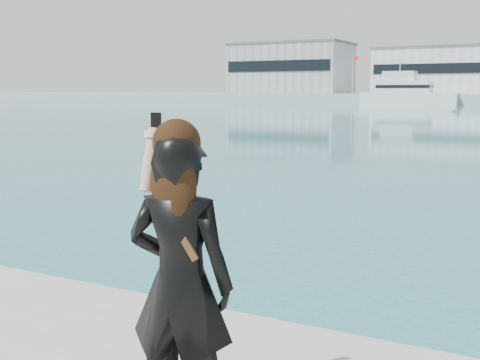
% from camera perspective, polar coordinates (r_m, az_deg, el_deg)
% --- Properties ---
extents(warehouse_grey_left, '(26.52, 16.36, 11.50)m').
position_cam_1_polar(warehouse_grey_left, '(143.08, 4.89, 10.50)').
color(warehouse_grey_left, gray).
rests_on(warehouse_grey_left, far_quay).
extents(warehouse_white, '(24.48, 15.35, 9.50)m').
position_cam_1_polar(warehouse_white, '(133.51, 18.21, 9.83)').
color(warehouse_white, silver).
rests_on(warehouse_white, far_quay).
extents(flagpole_left, '(1.28, 0.16, 8.00)m').
position_cam_1_polar(flagpole_left, '(130.53, 10.67, 10.04)').
color(flagpole_left, silver).
rests_on(flagpole_left, far_quay).
extents(motor_yacht, '(17.49, 4.91, 8.15)m').
position_cam_1_polar(motor_yacht, '(117.00, 15.54, 8.00)').
color(motor_yacht, silver).
rests_on(motor_yacht, ground).
extents(buoy_far, '(0.50, 0.50, 0.50)m').
position_cam_1_polar(buoy_far, '(80.93, 19.61, 6.10)').
color(buoy_far, gold).
rests_on(buoy_far, ground).
extents(woman, '(0.67, 0.49, 1.78)m').
position_cam_1_polar(woman, '(3.36, -5.73, -8.93)').
color(woman, black).
rests_on(woman, near_quay).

